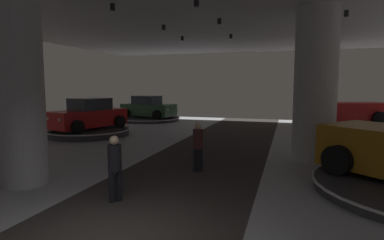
% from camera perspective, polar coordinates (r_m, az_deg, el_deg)
% --- Properties ---
extents(column_right, '(1.49, 1.49, 5.50)m').
position_cam_1_polar(column_right, '(12.19, 21.49, 5.82)').
color(column_right, silver).
rests_on(column_right, ground).
extents(column_left, '(1.21, 1.21, 5.50)m').
position_cam_1_polar(column_left, '(9.76, -28.72, 5.49)').
color(column_left, silver).
rests_on(column_left, ground).
extents(display_platform_deep_right, '(5.68, 5.68, 0.32)m').
position_cam_1_polar(display_platform_deep_right, '(22.74, 25.27, -0.84)').
color(display_platform_deep_right, '#333338').
rests_on(display_platform_deep_right, ground).
extents(pickup_truck_deep_right, '(5.69, 3.87, 2.30)m').
position_cam_1_polar(pickup_truck_deep_right, '(22.50, 24.66, 1.88)').
color(pickup_truck_deep_right, red).
rests_on(pickup_truck_deep_right, display_platform_deep_right).
extents(display_platform_far_left, '(4.52, 4.52, 0.35)m').
position_cam_1_polar(display_platform_far_left, '(18.40, -18.25, -2.04)').
color(display_platform_far_left, '#333338').
rests_on(display_platform_far_left, ground).
extents(display_car_far_left, '(3.13, 4.54, 1.71)m').
position_cam_1_polar(display_car_far_left, '(18.32, -18.28, 0.83)').
color(display_car_far_left, red).
rests_on(display_car_far_left, display_platform_far_left).
extents(display_platform_deep_left, '(4.89, 4.89, 0.25)m').
position_cam_1_polar(display_platform_deep_left, '(25.05, -7.88, 0.23)').
color(display_platform_deep_left, '#333338').
rests_on(display_platform_deep_left, ground).
extents(display_car_deep_left, '(4.45, 2.81, 1.71)m').
position_cam_1_polar(display_car_deep_left, '(24.99, -7.97, 2.23)').
color(display_car_deep_left, '#2D5638').
rests_on(display_car_deep_left, display_platform_deep_left).
extents(visitor_walking_near, '(0.32, 0.32, 1.59)m').
position_cam_1_polar(visitor_walking_near, '(10.04, 1.09, -4.33)').
color(visitor_walking_near, black).
rests_on(visitor_walking_near, ground).
extents(visitor_walking_far, '(0.32, 0.32, 1.59)m').
position_cam_1_polar(visitor_walking_far, '(7.67, -13.85, -7.83)').
color(visitor_walking_far, black).
rests_on(visitor_walking_far, ground).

